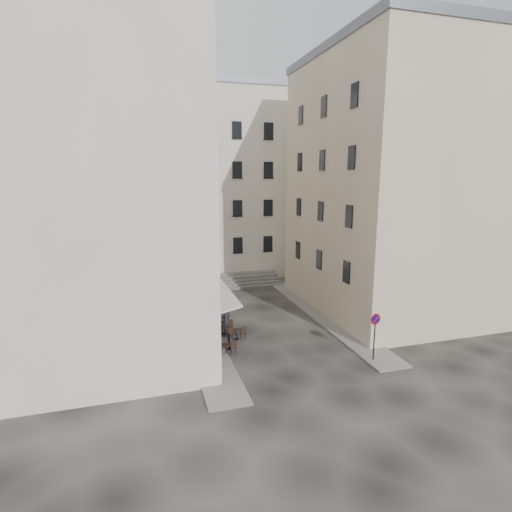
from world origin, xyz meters
name	(u,v)px	position (x,y,z in m)	size (l,w,h in m)	color
ground	(276,337)	(0.00, 0.00, 0.00)	(90.00, 90.00, 0.00)	black
sidewalk_left	(196,321)	(-4.50, 4.00, 0.06)	(2.00, 22.00, 0.12)	slate
sidewalk_right	(321,314)	(4.50, 3.00, 0.06)	(2.00, 18.00, 0.12)	slate
building_left	(89,169)	(-10.50, 3.00, 10.31)	(12.20, 16.20, 20.60)	beige
building_right	(396,185)	(10.50, 3.50, 9.31)	(12.20, 14.20, 18.60)	#BDAB8C
building_back	(207,182)	(-1.00, 19.00, 9.31)	(18.20, 10.20, 18.60)	beige
cafe_storefront	(205,310)	(-4.32, 1.00, 1.88)	(1.74, 7.30, 3.50)	#460A0A
stone_steps	(231,281)	(0.00, 12.57, 0.40)	(9.00, 3.15, 0.80)	#5B5956
bollard_near	(229,341)	(-3.25, -1.00, 0.53)	(0.12, 0.12, 0.98)	black
bollard_mid	(218,321)	(-3.25, 2.50, 0.53)	(0.12, 0.12, 0.98)	black
bollard_far	(209,305)	(-3.25, 6.00, 0.53)	(0.12, 0.12, 0.98)	black
no_parking_sign	(375,328)	(3.94, -4.72, 1.94)	(0.63, 0.11, 2.75)	black
bistro_table_a	(226,348)	(-3.58, -1.67, 0.41)	(1.13, 0.53, 0.79)	black
bistro_table_b	(236,333)	(-2.50, 0.27, 0.42)	(1.16, 0.54, 0.81)	black
bistro_table_c	(222,327)	(-3.18, 1.43, 0.48)	(1.33, 0.62, 0.93)	black
bistro_table_d	(220,316)	(-2.87, 3.54, 0.44)	(1.23, 0.57, 0.86)	black
bistro_table_e	(218,309)	(-2.76, 4.92, 0.51)	(1.42, 0.67, 1.00)	black
pedestrian	(226,320)	(-2.92, 1.32, 0.95)	(0.69, 0.46, 1.90)	black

